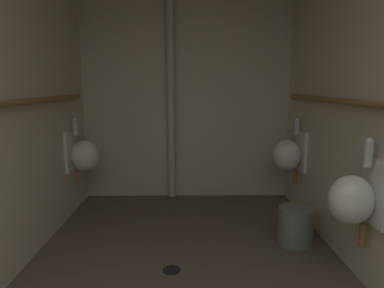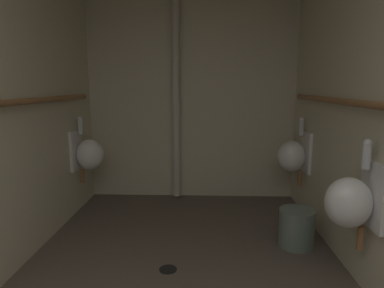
{
  "view_description": "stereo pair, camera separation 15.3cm",
  "coord_description": "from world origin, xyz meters",
  "px_view_note": "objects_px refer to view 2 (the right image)",
  "views": [
    {
      "loc": [
        0.01,
        -0.02,
        1.42
      ],
      "look_at": [
        0.05,
        2.91,
        0.9
      ],
      "focal_mm": 31.23,
      "sensor_mm": 36.0,
      "label": 1
    },
    {
      "loc": [
        0.16,
        -0.02,
        1.42
      ],
      "look_at": [
        0.05,
        2.91,
        0.9
      ],
      "focal_mm": 31.23,
      "sensor_mm": 36.0,
      "label": 2
    }
  ],
  "objects_px": {
    "floor_drain": "(168,269)",
    "waste_bin": "(296,228)",
    "urinal_left_mid": "(88,154)",
    "urinal_right_far": "(294,155)",
    "standpipe_back_wall": "(176,98)",
    "urinal_right_mid": "(352,201)"
  },
  "relations": [
    {
      "from": "urinal_left_mid",
      "to": "urinal_right_far",
      "type": "relative_size",
      "value": 1.0
    },
    {
      "from": "waste_bin",
      "to": "urinal_left_mid",
      "type": "bearing_deg",
      "value": 160.02
    },
    {
      "from": "urinal_right_mid",
      "to": "urinal_right_far",
      "type": "bearing_deg",
      "value": 90.0
    },
    {
      "from": "urinal_right_mid",
      "to": "floor_drain",
      "type": "height_order",
      "value": "urinal_right_mid"
    },
    {
      "from": "urinal_left_mid",
      "to": "urinal_right_far",
      "type": "bearing_deg",
      "value": -0.24
    },
    {
      "from": "urinal_left_mid",
      "to": "floor_drain",
      "type": "relative_size",
      "value": 5.39
    },
    {
      "from": "urinal_left_mid",
      "to": "standpipe_back_wall",
      "type": "relative_size",
      "value": 0.3
    },
    {
      "from": "urinal_left_mid",
      "to": "waste_bin",
      "type": "relative_size",
      "value": 2.24
    },
    {
      "from": "urinal_right_mid",
      "to": "urinal_right_far",
      "type": "xyz_separation_m",
      "value": [
        0.0,
        1.46,
        0.0
      ]
    },
    {
      "from": "standpipe_back_wall",
      "to": "waste_bin",
      "type": "height_order",
      "value": "standpipe_back_wall"
    },
    {
      "from": "standpipe_back_wall",
      "to": "waste_bin",
      "type": "xyz_separation_m",
      "value": [
        1.17,
        -1.27,
        -1.1
      ]
    },
    {
      "from": "urinal_right_mid",
      "to": "waste_bin",
      "type": "distance_m",
      "value": 0.87
    },
    {
      "from": "urinal_left_mid",
      "to": "waste_bin",
      "type": "xyz_separation_m",
      "value": [
        2.12,
        -0.77,
        -0.5
      ]
    },
    {
      "from": "floor_drain",
      "to": "waste_bin",
      "type": "bearing_deg",
      "value": 21.74
    },
    {
      "from": "standpipe_back_wall",
      "to": "urinal_right_mid",
      "type": "bearing_deg",
      "value": -56.07
    },
    {
      "from": "urinal_left_mid",
      "to": "floor_drain",
      "type": "bearing_deg",
      "value": -49.91
    },
    {
      "from": "urinal_right_far",
      "to": "standpipe_back_wall",
      "type": "distance_m",
      "value": 1.54
    },
    {
      "from": "urinal_left_mid",
      "to": "standpipe_back_wall",
      "type": "bearing_deg",
      "value": 27.78
    },
    {
      "from": "standpipe_back_wall",
      "to": "floor_drain",
      "type": "xyz_separation_m",
      "value": [
        0.07,
        -1.71,
        -1.26
      ]
    },
    {
      "from": "urinal_left_mid",
      "to": "urinal_right_mid",
      "type": "relative_size",
      "value": 1.0
    },
    {
      "from": "urinal_right_mid",
      "to": "standpipe_back_wall",
      "type": "distance_m",
      "value": 2.44
    },
    {
      "from": "urinal_right_far",
      "to": "standpipe_back_wall",
      "type": "bearing_deg",
      "value": 158.95
    }
  ]
}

